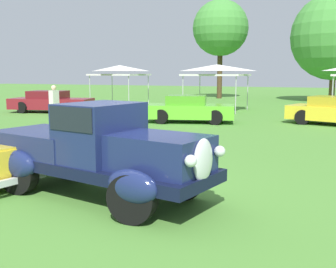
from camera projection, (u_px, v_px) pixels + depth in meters
name	position (u px, v px, depth m)	size (l,w,h in m)	color
ground_plane	(118.00, 194.00, 7.70)	(120.00, 120.00, 0.00)	#4C8433
feature_pickup_truck	(97.00, 149.00, 7.43)	(4.76, 2.51, 1.70)	black
show_car_burgundy	(51.00, 102.00, 23.37)	(4.82, 2.65, 1.22)	maroon
show_car_lime	(189.00, 109.00, 18.68)	(4.23, 2.63, 1.22)	#60C62D
show_car_yellow	(336.00, 111.00, 17.72)	(4.27, 2.77, 1.22)	yellow
spectator_between_cars	(54.00, 103.00, 18.20)	(0.26, 0.41, 1.69)	#383838
canopy_tent_left_field	(120.00, 70.00, 26.57)	(3.06, 3.06, 2.71)	#B7B7BC
canopy_tent_center_field	(217.00, 69.00, 24.14)	(3.39, 3.39, 2.71)	#B7B7BC
treeline_far_left	(220.00, 28.00, 35.46)	(4.77, 4.77, 8.42)	#47331E
treeline_mid_left	(335.00, 37.00, 31.13)	(6.56, 6.56, 8.21)	brown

